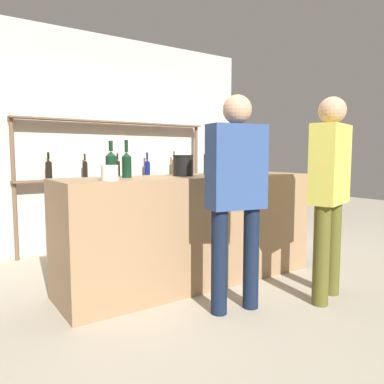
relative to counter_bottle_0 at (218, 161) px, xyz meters
The scene contains 14 objects.
ground_plane 1.20m from the counter_bottle_0, 135.31° to the left, with size 16.00×16.00×0.00m, color #B2A893.
bar_counter 0.71m from the counter_bottle_0, 135.31° to the left, with size 2.54×0.70×1.03m, color #997551.
back_wall 2.14m from the counter_bottle_0, 94.81° to the left, with size 4.14×0.12×2.80m, color beige.
back_shelf 1.95m from the counter_bottle_0, 95.36° to the left, with size 2.61×0.18×1.67m.
counter_bottle_0 is the anchor object (origin of this frame).
counter_bottle_1 1.02m from the counter_bottle_0, behind, with size 0.09×0.09×0.31m.
counter_bottle_2 0.69m from the counter_bottle_0, 16.91° to the left, with size 0.08×0.08×0.34m.
counter_bottle_3 0.38m from the counter_bottle_0, 69.36° to the left, with size 0.08×0.08×0.33m.
counter_bottle_4 0.86m from the counter_bottle_0, 163.06° to the left, with size 0.08×0.08×0.33m.
counter_bottle_5 0.46m from the counter_bottle_0, 27.33° to the left, with size 0.07×0.07×0.36m.
ice_bucket 0.34m from the counter_bottle_0, 141.43° to the left, with size 0.20×0.20×0.20m.
cork_jar 1.08m from the counter_bottle_0, behind, with size 0.13×0.13×0.12m.
customer_right 1.00m from the counter_bottle_0, 58.56° to the right, with size 0.51×0.34×1.71m.
customer_center 0.68m from the counter_bottle_0, 115.99° to the right, with size 0.48×0.28×1.68m.
Camera 1 is at (-2.00, -2.94, 1.23)m, focal length 35.00 mm.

